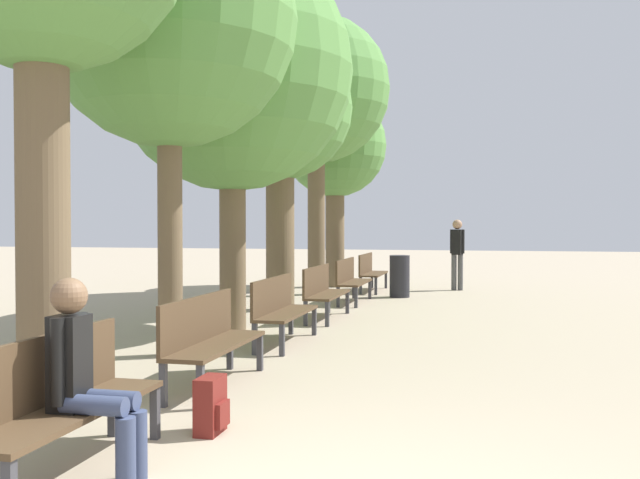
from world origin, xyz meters
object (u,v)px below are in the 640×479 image
at_px(person_seated, 86,373).
at_px(pedestrian_near, 457,250).
at_px(bench_row_3, 322,289).
at_px(bench_row_4, 350,278).
at_px(tree_row_1, 169,21).
at_px(tree_row_4, 316,91).
at_px(bench_row_1, 208,335).
at_px(bench_row_2, 280,306).
at_px(bench_row_5, 370,270).
at_px(tree_row_3, 280,112).
at_px(tree_row_5, 335,148).
at_px(trash_bin, 400,276).
at_px(tree_row_2, 232,71).
at_px(backpack, 211,406).
at_px(bench_row_0, 57,395).

distance_m(person_seated, pedestrian_near, 13.64).
bearing_deg(bench_row_3, bench_row_4, 90.00).
relative_size(tree_row_1, tree_row_4, 0.89).
xyz_separation_m(bench_row_1, bench_row_2, (0.00, 2.55, 0.00)).
bearing_deg(tree_row_4, bench_row_3, -75.21).
bearing_deg(bench_row_5, tree_row_3, -104.97).
height_order(bench_row_4, tree_row_5, tree_row_5).
relative_size(bench_row_4, trash_bin, 1.92).
bearing_deg(bench_row_2, tree_row_1, -133.65).
distance_m(tree_row_3, tree_row_4, 3.07).
bearing_deg(person_seated, pedestrian_near, 82.46).
height_order(bench_row_3, bench_row_5, same).
bearing_deg(bench_row_3, tree_row_2, -126.10).
distance_m(bench_row_1, backpack, 1.64).
bearing_deg(bench_row_4, tree_row_5, 106.72).
height_order(bench_row_1, backpack, bench_row_1).
height_order(bench_row_1, bench_row_4, same).
bearing_deg(bench_row_1, tree_row_2, 106.35).
height_order(bench_row_3, trash_bin, trash_bin).
relative_size(tree_row_2, tree_row_4, 0.91).
xyz_separation_m(tree_row_1, tree_row_5, (0.00, 9.77, -0.54)).
xyz_separation_m(bench_row_0, tree_row_5, (-1.07, 13.75, 3.02)).
relative_size(tree_row_4, backpack, 14.43).
bearing_deg(backpack, trash_bin, 88.76).
distance_m(bench_row_3, tree_row_3, 3.53).
distance_m(tree_row_4, tree_row_5, 2.33).
distance_m(bench_row_0, tree_row_4, 12.44).
height_order(bench_row_1, tree_row_3, tree_row_3).
height_order(bench_row_4, trash_bin, trash_bin).
bearing_deg(tree_row_1, backpack, -59.86).
distance_m(bench_row_2, bench_row_4, 5.10).
xyz_separation_m(bench_row_1, bench_row_4, (0.00, 7.65, 0.00)).
bearing_deg(person_seated, bench_row_0, 169.99).
distance_m(bench_row_2, tree_row_3, 4.97).
distance_m(bench_row_2, person_seated, 5.15).
relative_size(bench_row_0, bench_row_5, 1.00).
relative_size(bench_row_0, bench_row_4, 1.00).
height_order(tree_row_5, pedestrian_near, tree_row_5).
bearing_deg(person_seated, tree_row_1, 107.87).
relative_size(bench_row_5, pedestrian_near, 1.03).
distance_m(bench_row_3, tree_row_2, 3.86).
bearing_deg(pedestrian_near, person_seated, -97.54).
bearing_deg(tree_row_2, bench_row_0, -80.22).
height_order(tree_row_2, tree_row_3, tree_row_2).
xyz_separation_m(tree_row_4, trash_bin, (1.92, -0.17, -4.16)).
distance_m(bench_row_3, tree_row_1, 5.22).
bearing_deg(bench_row_0, tree_row_4, 95.21).
bearing_deg(tree_row_5, tree_row_1, -90.00).
distance_m(bench_row_5, backpack, 11.70).
height_order(backpack, pedestrian_near, pedestrian_near).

